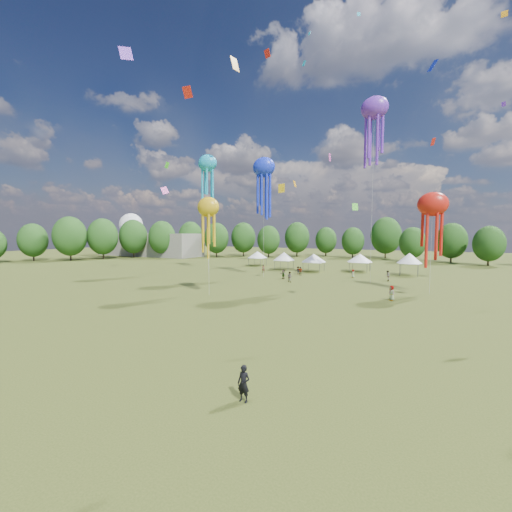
% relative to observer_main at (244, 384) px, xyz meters
% --- Properties ---
extents(ground, '(300.00, 300.00, 0.00)m').
position_rel_observer_main_xyz_m(ground, '(-8.83, 0.98, -0.92)').
color(ground, '#384416').
rests_on(ground, ground).
extents(observer_main, '(0.69, 0.47, 1.85)m').
position_rel_observer_main_xyz_m(observer_main, '(0.00, 0.00, 0.00)').
color(observer_main, black).
rests_on(observer_main, ground).
extents(spectator_near, '(1.06, 0.96, 1.77)m').
position_rel_observer_main_xyz_m(spectator_near, '(-12.49, 37.58, -0.04)').
color(spectator_near, gray).
rests_on(spectator_near, ground).
extents(spectators_far, '(27.33, 19.55, 1.86)m').
position_rel_observer_main_xyz_m(spectators_far, '(-8.14, 42.87, -0.06)').
color(spectators_far, gray).
rests_on(spectators_far, ground).
extents(festival_tents, '(39.64, 10.74, 4.41)m').
position_rel_observer_main_xyz_m(festival_tents, '(-12.18, 56.33, 2.11)').
color(festival_tents, '#47474C').
rests_on(festival_tents, ground).
extents(show_kites, '(45.80, 23.81, 30.01)m').
position_rel_observer_main_xyz_m(show_kites, '(-12.83, 39.22, 17.58)').
color(show_kites, '#192EE2').
rests_on(show_kites, ground).
extents(small_kites, '(70.37, 53.11, 44.45)m').
position_rel_observer_main_xyz_m(small_kites, '(-11.85, 42.05, 29.87)').
color(small_kites, '#192EE2').
rests_on(small_kites, ground).
extents(treeline, '(201.57, 95.24, 13.43)m').
position_rel_observer_main_xyz_m(treeline, '(-12.69, 63.50, 5.62)').
color(treeline, '#38281C').
rests_on(treeline, ground).
extents(hangar, '(40.00, 12.00, 8.00)m').
position_rel_observer_main_xyz_m(hangar, '(-80.83, 72.98, 3.08)').
color(hangar, gray).
rests_on(hangar, ground).
extents(radome, '(9.00, 9.00, 16.00)m').
position_rel_observer_main_xyz_m(radome, '(-96.83, 78.98, 9.06)').
color(radome, white).
rests_on(radome, ground).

